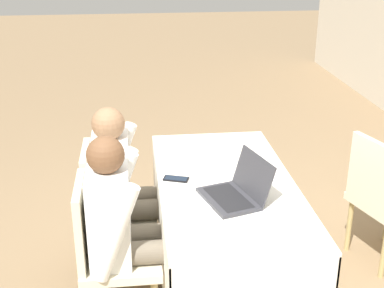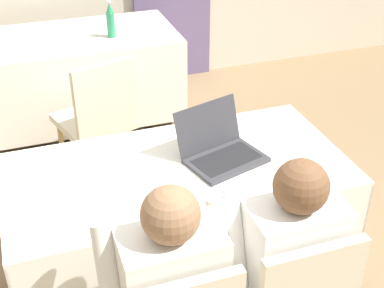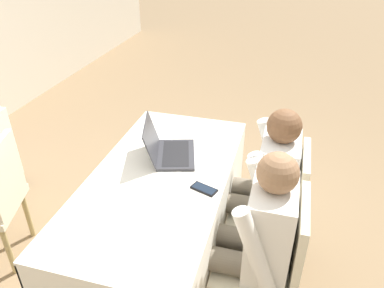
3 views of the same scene
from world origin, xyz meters
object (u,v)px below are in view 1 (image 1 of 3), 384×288
at_px(cell_phone, 176,179).
at_px(chair_near_left, 109,208).
at_px(laptop, 236,192).
at_px(chair_near_right, 107,249).
at_px(person_checkered_shirt, 124,184).
at_px(person_white_shirt, 124,223).
at_px(chair_far_spare, 384,195).

height_order(cell_phone, chair_near_left, chair_near_left).
xyz_separation_m(laptop, chair_near_right, (0.02, -0.72, -0.30)).
distance_m(cell_phone, chair_near_right, 0.57).
bearing_deg(chair_near_left, person_checkered_shirt, -90.00).
bearing_deg(laptop, chair_near_left, -138.90).
bearing_deg(person_white_shirt, chair_far_spare, -75.72).
height_order(laptop, chair_near_left, laptop).
bearing_deg(person_white_shirt, laptop, -88.35).
relative_size(chair_far_spare, person_white_shirt, 0.78).
relative_size(chair_near_right, chair_far_spare, 1.00).
distance_m(cell_phone, chair_near_left, 0.52).
bearing_deg(person_checkered_shirt, chair_near_left, 90.00).
bearing_deg(person_checkered_shirt, person_white_shirt, -180.00).
xyz_separation_m(chair_far_spare, person_checkered_shirt, (-0.04, -1.70, 0.16)).
height_order(cell_phone, person_white_shirt, person_white_shirt).
bearing_deg(person_white_shirt, chair_near_left, 12.31).
bearing_deg(chair_near_left, person_white_shirt, -167.69).
bearing_deg(chair_near_left, cell_phone, -112.87).
bearing_deg(person_white_shirt, person_checkered_shirt, 0.00).
distance_m(chair_near_left, chair_near_right, 0.47).
xyz_separation_m(chair_near_right, person_white_shirt, (-0.00, 0.10, 0.16)).
bearing_deg(cell_phone, laptop, 66.46).
bearing_deg(cell_phone, chair_far_spare, 114.73).
bearing_deg(chair_far_spare, person_checkered_shirt, 71.69).
distance_m(chair_near_right, person_checkered_shirt, 0.51).
height_order(chair_near_right, person_white_shirt, person_white_shirt).
distance_m(cell_phone, person_white_shirt, 0.44).
bearing_deg(chair_far_spare, laptop, 93.97).
relative_size(cell_phone, chair_near_right, 0.18).
bearing_deg(chair_near_left, laptop, -122.42).
xyz_separation_m(chair_near_left, chair_near_right, (0.47, 0.00, 0.00)).
height_order(chair_near_left, person_white_shirt, person_white_shirt).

